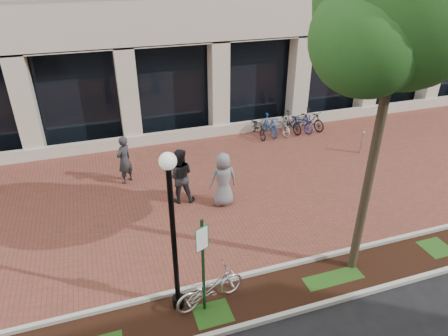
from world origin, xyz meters
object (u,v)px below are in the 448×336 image
object	(u,v)px
bollard	(362,142)
pedestrian_mid	(180,176)
locked_bicycle	(210,288)
street_tree	(403,13)
bike_rack_cluster	(285,123)
pedestrian_right	(223,180)
pedestrian_left	(124,160)
parking_sign	(203,256)
lamppost	(173,228)

from	to	relation	value
bollard	pedestrian_mid	bearing A→B (deg)	-171.38
locked_bicycle	bollard	xyz separation A→B (m)	(8.40, 5.87, 0.03)
street_tree	bike_rack_cluster	bearing A→B (deg)	75.78
pedestrian_right	bollard	xyz separation A→B (m)	(6.74, 1.85, -0.43)
pedestrian_left	street_tree	bearing A→B (deg)	87.61
parking_sign	street_tree	xyz separation A→B (m)	(4.26, 0.22, 4.81)
parking_sign	locked_bicycle	size ratio (longest dim) A/B	1.45
pedestrian_left	pedestrian_right	size ratio (longest dim) A/B	0.97
pedestrian_right	bike_rack_cluster	xyz separation A→B (m)	(4.65, 4.85, -0.48)
pedestrian_left	pedestrian_mid	distance (m)	2.47
pedestrian_right	parking_sign	bearing A→B (deg)	64.75
locked_bicycle	pedestrian_mid	xyz separation A→B (m)	(0.35, 4.65, 0.50)
street_tree	pedestrian_mid	xyz separation A→B (m)	(-3.72, 4.61, -5.49)
bike_rack_cluster	street_tree	bearing A→B (deg)	-111.73
parking_sign	bike_rack_cluster	xyz separation A→B (m)	(6.49, 9.05, -1.19)
street_tree	bollard	distance (m)	9.39
pedestrian_left	bollard	size ratio (longest dim) A/B	1.83
lamppost	street_tree	distance (m)	6.35
lamppost	pedestrian_left	size ratio (longest dim) A/B	2.26
parking_sign	bollard	xyz separation A→B (m)	(8.59, 6.05, -1.14)
parking_sign	lamppost	size ratio (longest dim) A/B	0.63
lamppost	pedestrian_left	xyz separation A→B (m)	(-0.52, 6.39, -1.42)
street_tree	pedestrian_mid	world-z (taller)	street_tree
pedestrian_left	bike_rack_cluster	size ratio (longest dim) A/B	0.52
bollard	bike_rack_cluster	world-z (taller)	bollard
pedestrian_left	pedestrian_mid	world-z (taller)	pedestrian_mid
parking_sign	pedestrian_right	world-z (taller)	parking_sign
locked_bicycle	pedestrian_left	bearing A→B (deg)	-1.73
pedestrian_left	bollard	bearing A→B (deg)	134.28
pedestrian_mid	pedestrian_right	world-z (taller)	pedestrian_mid
bollard	pedestrian_right	bearing A→B (deg)	-164.64
lamppost	pedestrian_left	distance (m)	6.57
parking_sign	locked_bicycle	distance (m)	1.20
parking_sign	bike_rack_cluster	size ratio (longest dim) A/B	0.74
pedestrian_left	pedestrian_mid	xyz separation A→B (m)	(1.62, -1.86, 0.06)
pedestrian_right	bike_rack_cluster	size ratio (longest dim) A/B	0.53
pedestrian_left	bike_rack_cluster	distance (m)	7.95
street_tree	pedestrian_mid	size ratio (longest dim) A/B	4.36
pedestrian_left	pedestrian_right	bearing A→B (deg)	97.69
street_tree	pedestrian_left	size ratio (longest dim) A/B	4.63
pedestrian_left	pedestrian_right	distance (m)	3.85
bollard	bike_rack_cluster	bearing A→B (deg)	124.92
bollard	bike_rack_cluster	size ratio (longest dim) A/B	0.28
pedestrian_right	bollard	distance (m)	7.00
locked_bicycle	bike_rack_cluster	world-z (taller)	bike_rack_cluster
lamppost	street_tree	bearing A→B (deg)	-0.89
lamppost	locked_bicycle	world-z (taller)	lamppost
street_tree	bike_rack_cluster	world-z (taller)	street_tree
locked_bicycle	street_tree	bearing A→B (deg)	-102.20
pedestrian_right	lamppost	bearing A→B (deg)	56.78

